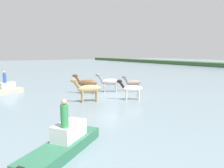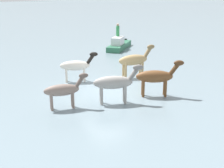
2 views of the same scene
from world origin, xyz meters
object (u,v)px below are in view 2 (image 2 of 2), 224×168
boat_tender_starboard (119,46)px  horse_pinto_flank (156,77)px  horse_lead (115,83)px  person_boatman_standing (118,30)px  horse_dun_straggler (63,90)px  horse_chestnut_trailing (134,60)px  horse_dark_mare (76,66)px

boat_tender_starboard → horse_pinto_flank: bearing=24.4°
horse_lead → person_boatman_standing: person_boatman_standing is taller
horse_lead → horse_dun_straggler: size_ratio=1.11×
horse_pinto_flank → person_boatman_standing: bearing=96.7°
horse_pinto_flank → person_boatman_standing: 13.45m
boat_tender_starboard → horse_lead: bearing=14.9°
horse_lead → horse_pinto_flank: horse_lead is taller
boat_tender_starboard → horse_chestnut_trailing: bearing=21.8°
horse_lead → horse_dark_mare: (4.43, -0.35, -0.08)m
horse_pinto_flank → person_boatman_standing: size_ratio=1.95×
horse_chestnut_trailing → boat_tender_starboard: horse_chestnut_trailing is taller
horse_dark_mare → boat_tender_starboard: size_ratio=0.52×
horse_pinto_flank → horse_dun_straggler: 5.09m
horse_lead → boat_tender_starboard: bearing=80.1°
boat_tender_starboard → horse_dark_mare: bearing=1.5°
horse_dark_mare → horse_lead: bearing=-65.3°
horse_chestnut_trailing → person_boatman_standing: size_ratio=2.24×
person_boatman_standing → horse_dark_mare: bearing=128.7°
horse_lead → horse_pinto_flank: (-0.48, -2.44, -0.00)m
horse_dun_straggler → horse_chestnut_trailing: bearing=38.1°
horse_dark_mare → boat_tender_starboard: bearing=67.1°
horse_dun_straggler → person_boatman_standing: (10.36, -11.36, 0.78)m
horse_lead → horse_dun_straggler: 2.62m
horse_lead → horse_dark_mare: 4.45m
horse_dark_mare → person_boatman_standing: person_boatman_standing is taller
horse_dark_mare → horse_pinto_flank: 5.34m
person_boatman_standing → horse_lead: bearing=141.7°
horse_pinto_flank → boat_tender_starboard: 13.29m
horse_dun_straggler → boat_tender_starboard: size_ratio=0.51×
horse_chestnut_trailing → horse_lead: (-3.07, 3.94, -0.03)m
horse_lead → boat_tender_starboard: (11.09, -8.93, -0.79)m
horse_dun_straggler → person_boatman_standing: person_boatman_standing is taller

